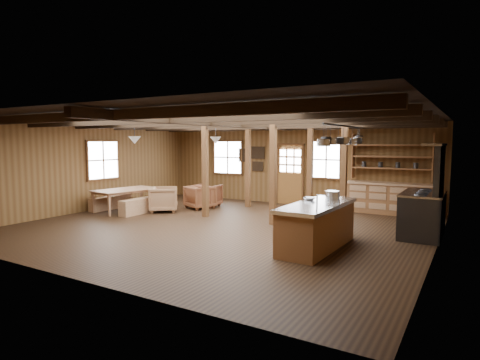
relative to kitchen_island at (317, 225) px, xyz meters
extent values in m
cube|color=black|center=(-2.84, 0.69, -0.49)|extent=(10.00, 9.00, 0.02)
cube|color=black|center=(-2.84, 0.69, 2.33)|extent=(10.00, 9.00, 0.02)
cube|color=#563618|center=(-7.85, 0.69, 0.92)|extent=(0.02, 9.00, 2.80)
cube|color=#563618|center=(2.17, 0.69, 0.92)|extent=(0.02, 9.00, 2.80)
cube|color=#563618|center=(-2.84, 5.20, 0.92)|extent=(10.00, 0.02, 2.80)
cube|color=#563618|center=(-2.84, -3.82, 0.92)|extent=(10.00, 0.02, 2.80)
cube|color=black|center=(-2.84, -2.81, 2.20)|extent=(9.80, 0.12, 0.18)
cube|color=black|center=(-2.84, -1.31, 2.20)|extent=(9.80, 0.12, 0.18)
cube|color=black|center=(-2.84, 0.19, 2.20)|extent=(9.80, 0.12, 0.18)
cube|color=black|center=(-2.84, 1.69, 2.20)|extent=(9.80, 0.12, 0.18)
cube|color=black|center=(-2.84, 3.19, 2.20)|extent=(9.80, 0.12, 0.18)
cube|color=black|center=(-2.84, 4.49, 2.20)|extent=(9.80, 0.12, 0.18)
cube|color=black|center=(-2.84, 0.69, 2.20)|extent=(0.18, 8.82, 0.18)
cube|color=#452613|center=(-4.04, 1.69, 0.92)|extent=(0.15, 0.15, 2.80)
cube|color=#452613|center=(-3.84, 3.89, 0.92)|extent=(0.15, 0.15, 2.80)
cube|color=#452613|center=(-1.84, 1.69, 0.92)|extent=(0.15, 0.15, 2.80)
cube|color=#452613|center=(-1.64, 3.89, 0.92)|extent=(0.15, 0.15, 2.80)
cube|color=#452613|center=(-0.24, 2.69, 0.92)|extent=(0.15, 0.15, 2.80)
cube|color=brown|center=(-2.84, 5.14, 0.07)|extent=(0.90, 0.06, 1.10)
cube|color=#452613|center=(-3.32, 5.14, 0.57)|extent=(0.06, 0.08, 2.10)
cube|color=#452613|center=(-2.36, 5.14, 0.57)|extent=(0.06, 0.08, 2.10)
cube|color=#452613|center=(-2.84, 5.14, 1.64)|extent=(1.02, 0.08, 0.06)
cube|color=white|center=(-2.84, 5.14, 1.07)|extent=(0.84, 0.02, 0.90)
cube|color=white|center=(-5.44, 5.15, 1.12)|extent=(1.20, 0.02, 1.20)
cube|color=#452613|center=(-5.44, 5.15, 1.12)|extent=(1.32, 0.06, 1.32)
cube|color=white|center=(-1.54, 5.15, 1.12)|extent=(0.90, 0.02, 1.20)
cube|color=#452613|center=(-1.54, 5.15, 1.12)|extent=(1.02, 0.06, 1.32)
cube|color=white|center=(-7.80, 1.19, 1.12)|extent=(0.02, 1.20, 1.20)
cube|color=#452613|center=(-7.80, 1.19, 1.12)|extent=(0.14, 1.24, 1.32)
cube|color=beige|center=(-4.14, 5.15, 1.32)|extent=(0.50, 0.03, 0.40)
cube|color=black|center=(-4.14, 5.14, 1.32)|extent=(0.55, 0.02, 0.45)
cube|color=beige|center=(-4.74, 5.15, 1.22)|extent=(0.35, 0.03, 0.45)
cube|color=black|center=(-4.74, 5.14, 1.22)|extent=(0.40, 0.02, 0.50)
cube|color=beige|center=(-4.14, 5.15, 0.82)|extent=(0.40, 0.03, 0.30)
cube|color=black|center=(-4.14, 5.14, 0.82)|extent=(0.45, 0.02, 0.35)
cube|color=brown|center=(0.56, 4.89, -0.03)|extent=(2.50, 0.55, 0.90)
cube|color=brown|center=(0.56, 4.87, 0.45)|extent=(2.55, 0.60, 0.06)
cube|color=brown|center=(0.56, 4.94, 0.92)|extent=(2.30, 0.35, 0.04)
cube|color=brown|center=(0.56, 4.94, 1.27)|extent=(2.30, 0.35, 0.04)
cube|color=brown|center=(0.56, 4.94, 1.62)|extent=(2.30, 0.35, 0.04)
cube|color=brown|center=(-0.59, 4.94, 1.27)|extent=(0.04, 0.35, 1.40)
cube|color=brown|center=(1.71, 4.94, 1.27)|extent=(0.04, 0.35, 1.40)
cylinder|color=#2F2F32|center=(-5.84, 0.69, 2.10)|extent=(0.02, 0.02, 0.45)
cone|color=white|center=(-5.84, 0.69, 1.77)|extent=(0.36, 0.36, 0.22)
cylinder|color=#2F2F32|center=(-4.34, 2.69, 2.10)|extent=(0.02, 0.02, 0.45)
cone|color=white|center=(-4.34, 2.69, 1.77)|extent=(0.36, 0.36, 0.22)
cylinder|color=#2F2F32|center=(0.25, 0.99, 2.07)|extent=(0.04, 3.00, 0.04)
cylinder|color=#2F2F32|center=(0.22, -0.36, 1.93)|extent=(0.01, 0.01, 0.29)
cylinder|color=silver|center=(0.22, -0.36, 1.71)|extent=(0.26, 0.26, 0.14)
cylinder|color=#2F2F32|center=(0.17, -0.06, 1.95)|extent=(0.01, 0.01, 0.24)
cylinder|color=#2F2F32|center=(0.17, -0.06, 1.76)|extent=(0.21, 0.21, 0.14)
cylinder|color=#2F2F32|center=(0.16, 0.24, 1.94)|extent=(0.01, 0.01, 0.27)
cylinder|color=silver|center=(0.16, 0.24, 1.74)|extent=(0.26, 0.26, 0.14)
cylinder|color=#2F2F32|center=(0.24, 0.54, 1.94)|extent=(0.01, 0.01, 0.26)
cylinder|color=#2F2F32|center=(0.24, 0.54, 1.74)|extent=(0.22, 0.22, 0.14)
cylinder|color=#2F2F32|center=(0.26, 0.84, 1.95)|extent=(0.01, 0.01, 0.25)
cylinder|color=silver|center=(0.26, 0.84, 1.76)|extent=(0.28, 0.28, 0.14)
cylinder|color=#2F2F32|center=(0.16, 1.14, 1.94)|extent=(0.01, 0.01, 0.27)
cylinder|color=#2F2F32|center=(0.16, 1.14, 1.73)|extent=(0.22, 0.22, 0.14)
cylinder|color=#2F2F32|center=(0.29, 1.44, 1.94)|extent=(0.01, 0.01, 0.27)
cylinder|color=silver|center=(0.29, 1.44, 1.73)|extent=(0.23, 0.23, 0.14)
cylinder|color=#2F2F32|center=(0.34, 1.74, 1.95)|extent=(0.01, 0.01, 0.25)
cylinder|color=#2F2F32|center=(0.34, 1.74, 1.76)|extent=(0.20, 0.20, 0.14)
cylinder|color=#2F2F32|center=(0.27, 2.04, 1.96)|extent=(0.01, 0.01, 0.23)
cylinder|color=silver|center=(0.27, 2.04, 1.78)|extent=(0.24, 0.24, 0.14)
cylinder|color=#2F2F32|center=(0.23, 2.34, 1.98)|extent=(0.01, 0.01, 0.19)
cylinder|color=#2F2F32|center=(0.23, 2.34, 1.81)|extent=(0.19, 0.19, 0.14)
cube|color=brown|center=(0.00, 0.00, -0.05)|extent=(0.89, 2.43, 0.86)
cube|color=silver|center=(0.00, 0.00, 0.42)|extent=(0.97, 2.53, 0.08)
cylinder|color=#2F2F32|center=(0.00, -0.60, 0.42)|extent=(0.44, 0.44, 0.06)
cylinder|color=silver|center=(0.20, -0.60, 0.57)|extent=(0.03, 0.03, 0.30)
cube|color=brown|center=(-1.20, 0.95, -0.30)|extent=(0.43, 0.33, 0.36)
cube|color=#2F2F32|center=(1.76, 2.25, 0.02)|extent=(0.88, 1.65, 0.99)
cube|color=silver|center=(1.76, 2.25, 0.53)|extent=(0.90, 1.67, 0.04)
cube|color=#2F2F32|center=(2.08, 2.25, 1.12)|extent=(0.12, 1.65, 1.10)
cube|color=silver|center=(1.96, 2.25, 1.67)|extent=(0.40, 1.76, 0.05)
imported|color=#936343|center=(-6.74, 1.20, -0.13)|extent=(1.42, 2.14, 0.70)
cube|color=brown|center=(-7.49, 1.20, -0.26)|extent=(0.29, 1.57, 0.43)
cube|color=brown|center=(-6.08, 1.20, -0.24)|extent=(0.32, 1.70, 0.47)
imported|color=brown|center=(-5.03, 3.13, -0.09)|extent=(0.89, 0.91, 0.77)
imported|color=brown|center=(-5.02, 2.77, -0.10)|extent=(1.07, 1.08, 0.76)
imported|color=#8B613F|center=(-5.66, 1.69, -0.08)|extent=(1.20, 1.20, 0.79)
cylinder|color=silver|center=(0.09, 0.72, 0.56)|extent=(0.31, 0.31, 0.19)
imported|color=silver|center=(-0.31, 0.34, 0.50)|extent=(0.32, 0.32, 0.07)
camera|label=1|loc=(2.78, -7.85, 1.74)|focal=30.00mm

